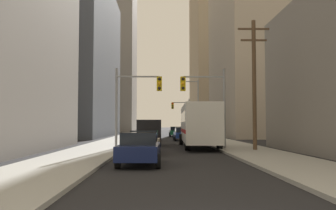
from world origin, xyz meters
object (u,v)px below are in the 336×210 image
city_bus (198,124)px  sedan_grey (151,135)px  sedan_green (176,132)px  traffic_signal_near_left (136,95)px  sedan_navy (140,148)px  traffic_signal_near_right (205,95)px  cargo_van_black (149,131)px  sedan_beige (145,142)px  sedan_blue (182,134)px  traffic_signal_far_right (182,111)px

city_bus → sedan_grey: city_bus is taller
sedan_green → traffic_signal_near_left: size_ratio=0.70×
sedan_navy → traffic_signal_near_right: traffic_signal_near_right is taller
cargo_van_black → sedan_beige: cargo_van_black is taller
sedan_blue → traffic_signal_near_left: 16.19m
sedan_green → traffic_signal_far_right: traffic_signal_far_right is taller
cargo_van_black → traffic_signal_near_left: bearing=-98.2°
sedan_navy → traffic_signal_near_left: traffic_signal_near_left is taller
sedan_green → sedan_blue: bearing=-89.0°
cargo_van_black → traffic_signal_far_right: size_ratio=0.88×
cargo_van_black → sedan_grey: bearing=90.3°
city_bus → cargo_van_black: 4.87m
sedan_green → traffic_signal_near_right: bearing=-88.0°
traffic_signal_far_right → city_bus: bearing=-90.8°
traffic_signal_near_left → sedan_grey: bearing=86.6°
sedan_green → sedan_navy: bearing=-95.2°
city_bus → sedan_navy: bearing=-108.4°
cargo_van_black → city_bus: bearing=-31.7°
sedan_navy → sedan_grey: same height
city_bus → cargo_van_black: city_bus is taller
city_bus → sedan_green: city_bus is taller
sedan_beige → traffic_signal_far_right: 35.35m
sedan_beige → traffic_signal_near_right: (4.30, 3.81, 3.25)m
traffic_signal_far_right → sedan_green: bearing=-107.7°
sedan_green → traffic_signal_near_right: 27.77m
city_bus → cargo_van_black: (-4.11, 2.54, -0.64)m
city_bus → sedan_navy: 12.99m
sedan_grey → traffic_signal_near_left: bearing=-93.4°
sedan_blue → traffic_signal_far_right: (0.91, 15.86, 3.23)m
sedan_beige → sedan_green: 31.56m
traffic_signal_near_left → traffic_signal_near_right: (5.10, -0.00, -0.00)m
sedan_grey → traffic_signal_near_right: 13.80m
sedan_grey → traffic_signal_near_left: size_ratio=0.70×
sedan_blue → traffic_signal_near_left: size_ratio=0.71×
sedan_beige → traffic_signal_near_left: bearing=101.8°
cargo_van_black → sedan_blue: size_ratio=1.24×
sedan_blue → cargo_van_black: bearing=-110.0°
sedan_green → traffic_signal_near_right: (0.95, -27.57, 3.25)m
sedan_navy → sedan_beige: bearing=90.1°
sedan_green → traffic_signal_near_right: size_ratio=0.70×
sedan_green → sedan_grey: bearing=-102.9°
sedan_navy → sedan_green: 37.14m
sedan_green → traffic_signal_near_left: 28.07m
sedan_grey → cargo_van_black: bearing=-89.7°
cargo_van_black → traffic_signal_far_right: bearing=80.1°
sedan_blue → sedan_beige: bearing=-100.6°
traffic_signal_near_right → sedan_green: bearing=92.0°
cargo_van_black → sedan_green: bearing=81.4°
city_bus → traffic_signal_far_right: (0.39, 28.25, 2.07)m
cargo_van_black → sedan_green: size_ratio=1.25×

